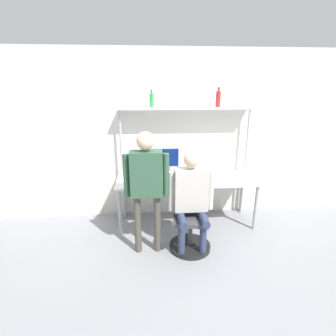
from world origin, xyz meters
name	(u,v)px	position (x,y,z in m)	size (l,w,h in m)	color
ground_plane	(189,234)	(0.00, 0.00, 0.00)	(12.00, 12.00, 0.00)	gray
wall_back	(184,136)	(0.00, 0.79, 1.35)	(8.00, 0.06, 2.70)	silver
desk	(187,182)	(0.00, 0.39, 0.69)	(2.17, 0.74, 0.76)	white
shelf_unit	(186,124)	(0.00, 0.62, 1.58)	(2.06, 0.26, 1.82)	white
monitor	(160,159)	(-0.41, 0.60, 1.02)	(0.62, 0.17, 0.44)	#B7B7BC
laptop	(187,178)	(-0.02, 0.24, 0.82)	(0.31, 0.23, 0.22)	#333338
cell_phone	(203,181)	(0.22, 0.24, 0.76)	(0.07, 0.15, 0.01)	silver
office_chair	(190,228)	(-0.04, -0.31, 0.29)	(0.56, 0.56, 0.94)	black
person_seated	(191,194)	(-0.05, -0.35, 0.81)	(0.60, 0.47, 1.37)	#2D3856
person_standing	(146,179)	(-0.62, -0.35, 1.04)	(0.57, 0.22, 1.63)	#4C473D
bottle_green	(152,100)	(-0.52, 0.62, 1.93)	(0.07, 0.07, 0.26)	#2D8C3F
bottle_red	(218,99)	(0.49, 0.62, 1.95)	(0.08, 0.08, 0.29)	maroon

